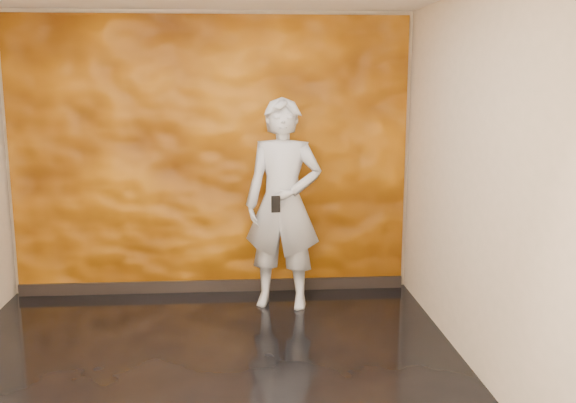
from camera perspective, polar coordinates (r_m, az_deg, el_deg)
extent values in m
cube|color=black|center=(4.91, -7.51, -15.13)|extent=(4.00, 4.00, 0.01)
cube|color=#C3B397|center=(6.46, -6.82, 4.14)|extent=(4.00, 0.02, 2.80)
cube|color=#C3B397|center=(2.54, -10.80, -6.06)|extent=(4.00, 0.02, 2.80)
cube|color=#C3B397|center=(4.79, 16.70, 1.51)|extent=(0.02, 4.00, 2.80)
cube|color=#CE730A|center=(6.43, -6.83, 3.92)|extent=(3.90, 0.06, 2.75)
cube|color=black|center=(6.67, -6.59, -7.45)|extent=(3.90, 0.04, 0.12)
imported|color=#9AA0A8|center=(6.01, -0.43, -0.23)|extent=(0.82, 0.64, 1.98)
cube|color=black|center=(5.73, -1.10, -0.23)|extent=(0.08, 0.02, 0.15)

